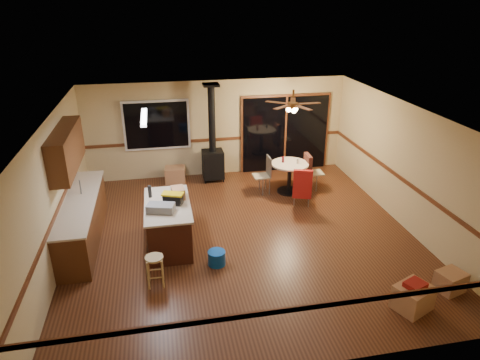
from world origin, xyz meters
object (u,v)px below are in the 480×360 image
object	(u,v)px
toolbox_black	(173,199)
blue_bucket	(217,258)
wood_stove	(213,155)
chair_right	(309,168)
toolbox_grey	(161,208)
chair_near	(302,184)
bar_stool	(155,271)
box_under_window	(175,175)
kitchen_island	(169,224)
chair_left	(266,171)
dining_table	(289,172)
box_corner_b	(450,281)
box_corner_a	(413,298)

from	to	relation	value
toolbox_black	blue_bucket	size ratio (longest dim) A/B	1.09
wood_stove	chair_right	size ratio (longest dim) A/B	3.60
toolbox_grey	chair_near	xyz separation A→B (m)	(3.25, 1.36, -0.38)
bar_stool	box_under_window	bearing A→B (deg)	82.55
chair_right	box_under_window	xyz separation A→B (m)	(-3.31, 1.12, -0.39)
bar_stool	chair_right	xyz separation A→B (m)	(3.89, 3.27, 0.31)
box_under_window	wood_stove	bearing A→B (deg)	-2.82
toolbox_grey	toolbox_black	distance (m)	0.37
kitchen_island	toolbox_grey	xyz separation A→B (m)	(-0.12, -0.31, 0.52)
toolbox_black	chair_left	world-z (taller)	toolbox_black
blue_bucket	box_under_window	world-z (taller)	box_under_window
toolbox_black	blue_bucket	world-z (taller)	toolbox_black
blue_bucket	dining_table	xyz separation A→B (m)	(2.26, 2.81, 0.40)
toolbox_black	box_corner_b	world-z (taller)	toolbox_black
wood_stove	toolbox_black	world-z (taller)	wood_stove
wood_stove	blue_bucket	size ratio (longest dim) A/B	7.65
kitchen_island	chair_right	world-z (taller)	chair_right
box_corner_a	toolbox_grey	bearing A→B (deg)	148.13
toolbox_black	box_corner_a	bearing A→B (deg)	-36.58
toolbox_grey	dining_table	xyz separation A→B (m)	(3.21, 2.23, -0.44)
toolbox_black	chair_left	distance (m)	3.16
bar_stool	chair_left	xyz separation A→B (m)	(2.78, 3.32, 0.31)
toolbox_grey	box_under_window	size ratio (longest dim) A/B	0.95
toolbox_grey	blue_bucket	world-z (taller)	toolbox_grey
bar_stool	box_corner_a	distance (m)	4.25
bar_stool	blue_bucket	size ratio (longest dim) A/B	1.72
chair_left	box_under_window	world-z (taller)	chair_left
toolbox_black	box_corner_b	bearing A→B (deg)	-27.89
dining_table	box_corner_a	distance (m)	4.67
toolbox_grey	box_under_window	distance (m)	3.52
kitchen_island	chair_right	xyz separation A→B (m)	(3.60, 1.98, 0.14)
chair_right	box_corner_b	size ratio (longest dim) A/B	1.61
box_under_window	box_corner_b	size ratio (longest dim) A/B	1.20
chair_right	chair_near	bearing A→B (deg)	-117.05
bar_stool	dining_table	xyz separation A→B (m)	(3.37, 3.21, 0.25)
blue_bucket	box_corner_a	distance (m)	3.41
wood_stove	dining_table	world-z (taller)	wood_stove
wood_stove	chair_right	bearing A→B (deg)	-25.03
wood_stove	toolbox_grey	bearing A→B (deg)	-112.95
kitchen_island	toolbox_black	distance (m)	0.56
kitchen_island	chair_near	bearing A→B (deg)	18.52
dining_table	box_corner_a	bearing A→B (deg)	-82.19
kitchen_island	toolbox_black	world-z (taller)	toolbox_black
dining_table	toolbox_black	bearing A→B (deg)	-146.65
dining_table	box_under_window	size ratio (longest dim) A/B	1.79
wood_stove	bar_stool	world-z (taller)	wood_stove
toolbox_grey	box_corner_a	size ratio (longest dim) A/B	0.91
chair_left	box_corner_b	size ratio (longest dim) A/B	1.18
chair_near	box_corner_b	bearing A→B (deg)	-66.82
dining_table	kitchen_island	bearing A→B (deg)	-148.08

